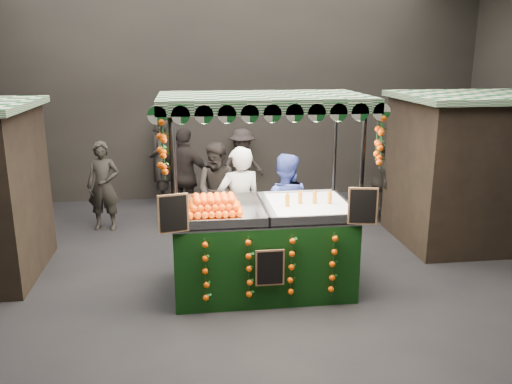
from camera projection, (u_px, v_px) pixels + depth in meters
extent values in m
plane|color=black|center=(242.00, 288.00, 7.56)|extent=(12.00, 12.00, 0.00)
cube|color=black|center=(217.00, 88.00, 11.70)|extent=(12.00, 0.10, 5.00)
cube|color=black|center=(371.00, 255.00, 2.12)|extent=(12.00, 0.10, 5.00)
cube|color=black|center=(482.00, 172.00, 9.23)|extent=(2.80, 2.00, 2.50)
cube|color=#13571E|center=(491.00, 97.00, 8.89)|extent=(3.00, 2.20, 0.10)
cube|color=black|center=(262.00, 252.00, 7.44)|extent=(2.43, 1.33, 1.11)
cube|color=silver|center=(262.00, 213.00, 7.29)|extent=(2.43, 1.33, 0.04)
cylinder|color=black|center=(174.00, 216.00, 6.48)|extent=(0.06, 0.06, 2.66)
cylinder|color=black|center=(360.00, 209.00, 6.79)|extent=(0.06, 0.06, 2.66)
cylinder|color=black|center=(176.00, 190.00, 7.69)|extent=(0.06, 0.06, 2.66)
cylinder|color=black|center=(333.00, 185.00, 7.99)|extent=(0.06, 0.06, 2.66)
cube|color=#13571E|center=(263.00, 98.00, 6.88)|extent=(2.71, 1.60, 0.09)
cube|color=white|center=(309.00, 206.00, 7.36)|extent=(1.08, 1.20, 0.09)
cube|color=black|center=(173.00, 214.00, 6.41)|extent=(0.37, 0.11, 0.49)
cube|color=black|center=(363.00, 206.00, 6.71)|extent=(0.37, 0.11, 0.49)
cube|color=black|center=(270.00, 268.00, 6.75)|extent=(0.38, 0.03, 0.49)
imported|color=gray|center=(240.00, 208.00, 8.12)|extent=(0.78, 0.59, 1.92)
imported|color=navy|center=(284.00, 209.00, 8.32)|extent=(1.01, 0.88, 1.77)
imported|color=black|center=(103.00, 186.00, 9.88)|extent=(0.67, 0.49, 1.69)
imported|color=black|center=(219.00, 192.00, 9.35)|extent=(1.01, 0.89, 1.76)
imported|color=black|center=(186.00, 177.00, 10.16)|extent=(1.20, 0.95, 1.90)
imported|color=#2D2625|center=(242.00, 165.00, 11.81)|extent=(1.21, 1.00, 1.64)
imported|color=#282320|center=(463.00, 183.00, 10.07)|extent=(1.42, 1.49, 1.69)
imported|color=#2C2724|center=(160.00, 161.00, 11.54)|extent=(0.48, 0.71, 1.93)
imported|color=black|center=(382.00, 181.00, 10.39)|extent=(0.55, 1.01, 1.63)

